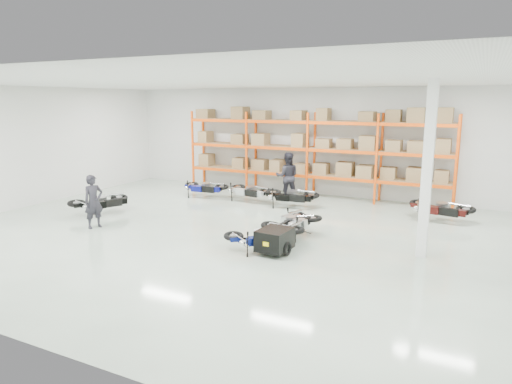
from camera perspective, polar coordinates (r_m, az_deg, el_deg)
The scene contains 14 objects.
room at distance 13.29m, azimuth -2.53°, elevation 3.91°, with size 18.00×18.00×18.00m.
pallet_rack at distance 19.15m, azimuth 6.90°, elevation 6.15°, with size 11.28×0.98×3.62m.
structural_column at distance 12.20m, azimuth 20.62°, elevation 2.52°, with size 0.25×0.25×4.50m, color white.
moto_blue_centre at distance 12.25m, azimuth 0.45°, elevation -5.16°, with size 0.71×1.60×0.98m, color #070F4A, non-canonical shape.
moto_silver_left at distance 13.59m, azimuth 4.36°, elevation -3.32°, with size 0.78×1.75×1.07m, color silver, non-canonical shape.
moto_black_far_left at distance 17.03m, azimuth -18.88°, elevation -0.81°, with size 0.81×1.83×1.12m, color black, non-canonical shape.
moto_touring_right at distance 13.42m, azimuth 5.16°, elevation -3.55°, with size 0.77×1.74×1.06m, color black, non-canonical shape.
trailer at distance 12.04m, azimuth 2.36°, elevation -5.97°, with size 0.84×1.60×0.66m.
moto_back_a at distance 19.13m, azimuth -6.53°, elevation 0.93°, with size 0.77×1.73×1.06m, color navy, non-canonical shape.
moto_back_b at distance 18.25m, azimuth -0.94°, elevation 0.52°, with size 0.78×1.76×1.08m, color silver, non-canonical shape.
moto_back_c at distance 17.27m, azimuth 4.29°, elevation -0.06°, with size 0.81×1.83×1.12m, color black, non-canonical shape.
moto_back_d at distance 16.39m, azimuth 21.99°, elevation -1.47°, with size 0.82×1.85×1.13m, color #390C0B, non-canonical shape.
person_left at distance 15.24m, azimuth -19.64°, elevation -1.13°, with size 0.62×0.41×1.70m, color #23212A.
person_back at distance 18.37m, azimuth 3.94°, elevation 1.95°, with size 0.95×0.74×1.95m, color black.
Camera 1 is at (6.39, -11.52, 3.98)m, focal length 32.00 mm.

